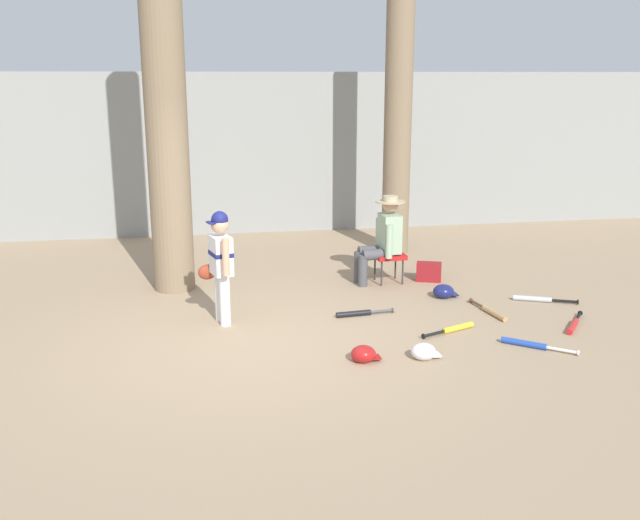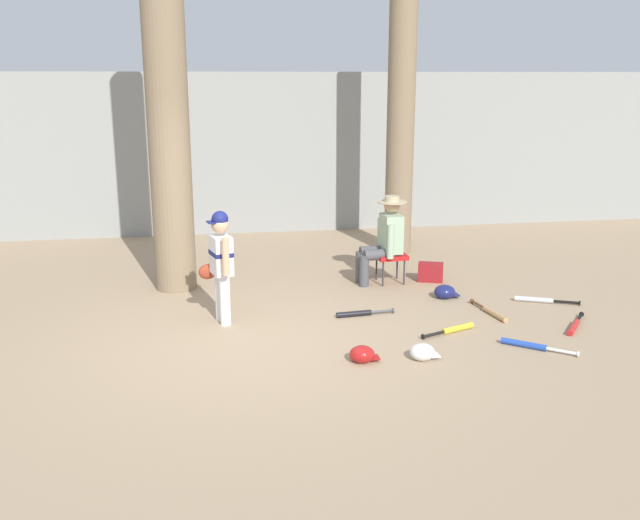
{
  "view_description": "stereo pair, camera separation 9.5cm",
  "coord_description": "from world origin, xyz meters",
  "px_view_note": "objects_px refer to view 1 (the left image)",
  "views": [
    {
      "loc": [
        -0.52,
        -6.99,
        2.76
      ],
      "look_at": [
        0.86,
        0.58,
        0.75
      ],
      "focal_mm": 39.76,
      "sensor_mm": 36.0,
      "label": 1
    },
    {
      "loc": [
        -0.42,
        -7.01,
        2.76
      ],
      "look_at": [
        0.86,
        0.58,
        0.75
      ],
      "focal_mm": 39.76,
      "sensor_mm": 36.0,
      "label": 2
    }
  ],
  "objects_px": {
    "tree_behind_spectator": "(397,138)",
    "young_ballplayer": "(220,260)",
    "bat_red_barrel": "(574,325)",
    "bat_wood_tan": "(492,312)",
    "bat_yellow_trainer": "(454,329)",
    "folding_stool": "(389,257)",
    "seated_spectator": "(383,237)",
    "bat_blue_youth": "(530,344)",
    "handbag_beside_stool": "(429,272)",
    "tree_near_player": "(166,107)",
    "bat_black_composite": "(358,313)",
    "bat_aluminum_silver": "(537,299)",
    "batting_helmet_white": "(424,352)",
    "batting_helmet_red": "(364,354)",
    "batting_helmet_navy": "(444,291)"
  },
  "relations": [
    {
      "from": "bat_yellow_trainer",
      "to": "folding_stool",
      "type": "bearing_deg",
      "value": 95.35
    },
    {
      "from": "tree_near_player",
      "to": "folding_stool",
      "type": "xyz_separation_m",
      "value": [
        2.89,
        -0.23,
        -2.01
      ]
    },
    {
      "from": "bat_black_composite",
      "to": "bat_blue_youth",
      "type": "height_order",
      "value": "same"
    },
    {
      "from": "bat_aluminum_silver",
      "to": "batting_helmet_white",
      "type": "distance_m",
      "value": 2.51
    },
    {
      "from": "bat_blue_youth",
      "to": "bat_yellow_trainer",
      "type": "bearing_deg",
      "value": 135.96
    },
    {
      "from": "bat_red_barrel",
      "to": "bat_wood_tan",
      "type": "bearing_deg",
      "value": 141.06
    },
    {
      "from": "bat_wood_tan",
      "to": "bat_aluminum_silver",
      "type": "relative_size",
      "value": 1.04
    },
    {
      "from": "young_ballplayer",
      "to": "batting_helmet_red",
      "type": "height_order",
      "value": "young_ballplayer"
    },
    {
      "from": "tree_near_player",
      "to": "folding_stool",
      "type": "height_order",
      "value": "tree_near_player"
    },
    {
      "from": "tree_near_player",
      "to": "batting_helmet_white",
      "type": "distance_m",
      "value": 4.48
    },
    {
      "from": "bat_blue_youth",
      "to": "batting_helmet_navy",
      "type": "bearing_deg",
      "value": 99.24
    },
    {
      "from": "bat_red_barrel",
      "to": "bat_aluminum_silver",
      "type": "relative_size",
      "value": 0.84
    },
    {
      "from": "bat_blue_youth",
      "to": "batting_helmet_red",
      "type": "distance_m",
      "value": 1.8
    },
    {
      "from": "young_ballplayer",
      "to": "bat_aluminum_silver",
      "type": "xyz_separation_m",
      "value": [
        3.94,
        0.07,
        -0.71
      ]
    },
    {
      "from": "seated_spectator",
      "to": "batting_helmet_red",
      "type": "xyz_separation_m",
      "value": [
        -0.9,
        -2.65,
        -0.57
      ]
    },
    {
      "from": "tree_behind_spectator",
      "to": "bat_blue_youth",
      "type": "xyz_separation_m",
      "value": [
        0.23,
        -4.29,
        -1.79
      ]
    },
    {
      "from": "tree_behind_spectator",
      "to": "young_ballplayer",
      "type": "relative_size",
      "value": 3.34
    },
    {
      "from": "bat_red_barrel",
      "to": "bat_aluminum_silver",
      "type": "bearing_deg",
      "value": 87.35
    },
    {
      "from": "young_ballplayer",
      "to": "batting_helmet_navy",
      "type": "relative_size",
      "value": 4.05
    },
    {
      "from": "young_ballplayer",
      "to": "bat_red_barrel",
      "type": "height_order",
      "value": "young_ballplayer"
    },
    {
      "from": "bat_aluminum_silver",
      "to": "handbag_beside_stool",
      "type": "bearing_deg",
      "value": 132.52
    },
    {
      "from": "handbag_beside_stool",
      "to": "bat_yellow_trainer",
      "type": "distance_m",
      "value": 2.01
    },
    {
      "from": "bat_blue_youth",
      "to": "batting_helmet_red",
      "type": "bearing_deg",
      "value": -178.47
    },
    {
      "from": "bat_aluminum_silver",
      "to": "young_ballplayer",
      "type": "bearing_deg",
      "value": -179.02
    },
    {
      "from": "bat_red_barrel",
      "to": "batting_helmet_navy",
      "type": "xyz_separation_m",
      "value": [
        -1.06,
        1.33,
        0.05
      ]
    },
    {
      "from": "bat_yellow_trainer",
      "to": "handbag_beside_stool",
      "type": "bearing_deg",
      "value": 79.2
    },
    {
      "from": "seated_spectator",
      "to": "bat_red_barrel",
      "type": "distance_m",
      "value": 2.77
    },
    {
      "from": "handbag_beside_stool",
      "to": "batting_helmet_navy",
      "type": "bearing_deg",
      "value": -94.36
    },
    {
      "from": "bat_wood_tan",
      "to": "bat_red_barrel",
      "type": "bearing_deg",
      "value": -38.94
    },
    {
      "from": "tree_behind_spectator",
      "to": "bat_yellow_trainer",
      "type": "xyz_separation_m",
      "value": [
        -0.38,
        -3.69,
        -1.79
      ]
    },
    {
      "from": "handbag_beside_stool",
      "to": "bat_aluminum_silver",
      "type": "height_order",
      "value": "handbag_beside_stool"
    },
    {
      "from": "batting_helmet_red",
      "to": "tree_behind_spectator",
      "type": "bearing_deg",
      "value": 70.06
    },
    {
      "from": "handbag_beside_stool",
      "to": "bat_aluminum_silver",
      "type": "xyz_separation_m",
      "value": [
        1.05,
        -1.14,
        -0.1
      ]
    },
    {
      "from": "folding_stool",
      "to": "batting_helmet_white",
      "type": "bearing_deg",
      "value": -98.24
    },
    {
      "from": "seated_spectator",
      "to": "batting_helmet_navy",
      "type": "bearing_deg",
      "value": -52.73
    },
    {
      "from": "batting_helmet_white",
      "to": "bat_black_composite",
      "type": "bearing_deg",
      "value": 103.99
    },
    {
      "from": "batting_helmet_white",
      "to": "bat_yellow_trainer",
      "type": "bearing_deg",
      "value": 49.75
    },
    {
      "from": "young_ballplayer",
      "to": "bat_wood_tan",
      "type": "bearing_deg",
      "value": -5.38
    },
    {
      "from": "handbag_beside_stool",
      "to": "young_ballplayer",
      "type": "bearing_deg",
      "value": -157.38
    },
    {
      "from": "tree_behind_spectator",
      "to": "bat_aluminum_silver",
      "type": "distance_m",
      "value": 3.53
    },
    {
      "from": "bat_red_barrel",
      "to": "bat_aluminum_silver",
      "type": "height_order",
      "value": "same"
    },
    {
      "from": "seated_spectator",
      "to": "bat_blue_youth",
      "type": "xyz_separation_m",
      "value": [
        0.9,
        -2.6,
        -0.61
      ]
    },
    {
      "from": "bat_wood_tan",
      "to": "bat_yellow_trainer",
      "type": "bearing_deg",
      "value": -144.17
    },
    {
      "from": "young_ballplayer",
      "to": "handbag_beside_stool",
      "type": "xyz_separation_m",
      "value": [
        2.9,
        1.21,
        -0.61
      ]
    },
    {
      "from": "folding_stool",
      "to": "bat_black_composite",
      "type": "relative_size",
      "value": 0.59
    },
    {
      "from": "tree_near_player",
      "to": "bat_black_composite",
      "type": "relative_size",
      "value": 7.58
    },
    {
      "from": "bat_yellow_trainer",
      "to": "bat_blue_youth",
      "type": "distance_m",
      "value": 0.85
    },
    {
      "from": "bat_wood_tan",
      "to": "bat_aluminum_silver",
      "type": "height_order",
      "value": "same"
    },
    {
      "from": "young_ballplayer",
      "to": "seated_spectator",
      "type": "relative_size",
      "value": 1.09
    },
    {
      "from": "young_ballplayer",
      "to": "bat_red_barrel",
      "type": "distance_m",
      "value": 4.06
    }
  ]
}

